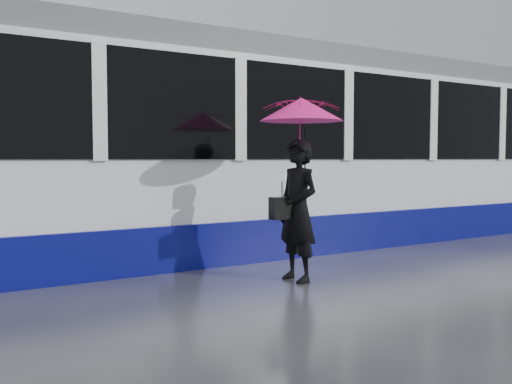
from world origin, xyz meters
TOP-DOWN VIEW (x-y plane):
  - ground at (0.00, 0.00)m, footprint 90.00×90.00m
  - rails at (0.00, 2.50)m, footprint 34.00×1.51m
  - tram at (1.68, 2.50)m, footprint 26.00×2.56m
  - woman at (1.21, -0.05)m, footprint 0.45×0.66m
  - umbrella at (1.26, -0.05)m, footprint 1.07×1.07m
  - handbag at (0.99, -0.03)m, footprint 0.32×0.15m

SIDE VIEW (x-z plane):
  - ground at x=0.00m, z-range 0.00..0.00m
  - rails at x=0.00m, z-range 0.00..0.02m
  - woman at x=1.21m, z-range 0.00..1.74m
  - handbag at x=0.99m, z-range 0.69..1.14m
  - tram at x=1.68m, z-range -0.04..3.31m
  - umbrella at x=1.26m, z-range 1.32..2.50m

